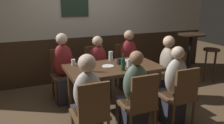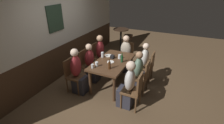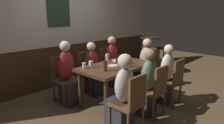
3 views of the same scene
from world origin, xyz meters
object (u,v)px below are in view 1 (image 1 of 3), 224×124
(tumbler_short, at_px, (129,63))
(beer_bottle_brown, at_px, (89,65))
(pint_glass_stout, at_px, (73,63))
(condiment_caddy, at_px, (121,61))
(person_mid_near, at_px, (133,99))
(person_left_far, at_px, (64,73))
(plate_white_large, at_px, (122,60))
(chair_right_far, at_px, (126,64))
(person_left_near, at_px, (87,107))
(person_right_far, at_px, (129,66))
(side_bar_table, at_px, (190,54))
(plate_white_small, at_px, (108,66))
(chair_left_far, at_px, (62,71))
(person_head_east, at_px, (165,74))
(person_right_near, at_px, (173,91))
(beer_bottle_green, at_px, (123,64))
(pint_glass_pale, at_px, (111,56))
(dining_table, at_px, (113,72))
(chair_left_near, at_px, (91,112))
(pint_glass_amber, at_px, (81,62))
(chair_mid_far, at_px, (96,67))
(chair_mid_near, at_px, (140,102))
(person_mid_far, at_px, (99,71))
(chair_right_near, at_px, (180,94))
(chair_head_east, at_px, (172,72))
(bar_stool, at_px, (211,56))

(tumbler_short, height_order, beer_bottle_brown, beer_bottle_brown)
(pint_glass_stout, distance_m, condiment_caddy, 0.74)
(person_mid_near, relative_size, person_left_far, 0.94)
(plate_white_large, bearing_deg, chair_right_far, 57.46)
(person_left_near, relative_size, person_right_far, 0.98)
(side_bar_table, bearing_deg, plate_white_small, -165.13)
(beer_bottle_brown, xyz_separation_m, plate_white_large, (0.68, 0.36, -0.09))
(chair_left_far, bearing_deg, condiment_caddy, -43.62)
(person_left_near, xyz_separation_m, person_head_east, (1.60, 0.66, -0.00))
(person_right_near, distance_m, beer_bottle_green, 0.80)
(pint_glass_pale, relative_size, side_bar_table, 0.14)
(condiment_caddy, bearing_deg, plate_white_small, -167.10)
(person_head_east, bearing_deg, condiment_caddy, 174.98)
(pint_glass_pale, bearing_deg, dining_table, -106.72)
(chair_left_near, bearing_deg, person_right_near, 7.37)
(pint_glass_pale, distance_m, pint_glass_amber, 0.56)
(chair_left_near, xyz_separation_m, chair_mid_far, (0.63, 1.64, 0.00))
(person_mid_near, bearing_deg, person_head_east, 34.20)
(plate_white_large, bearing_deg, plate_white_small, -146.67)
(chair_left_near, distance_m, chair_right_far, 2.07)
(person_left_near, relative_size, condiment_caddy, 10.42)
(tumbler_short, bearing_deg, chair_mid_near, -106.83)
(person_mid_far, bearing_deg, tumbler_short, -74.52)
(chair_right_near, relative_size, beer_bottle_green, 3.59)
(person_left_near, distance_m, plate_white_small, 0.91)
(chair_head_east, xyz_separation_m, person_head_east, (-0.16, 0.00, -0.01))
(beer_bottle_green, height_order, plate_white_small, beer_bottle_green)
(pint_glass_stout, height_order, side_bar_table, side_bar_table)
(chair_right_far, relative_size, person_mid_far, 0.80)
(beer_bottle_brown, relative_size, plate_white_small, 1.35)
(dining_table, relative_size, condiment_caddy, 13.03)
(pint_glass_stout, bearing_deg, beer_bottle_brown, -70.71)
(pint_glass_stout, distance_m, plate_white_large, 0.81)
(pint_glass_stout, bearing_deg, person_left_near, -94.72)
(person_right_far, distance_m, pint_glass_pale, 0.69)
(beer_bottle_green, xyz_separation_m, beer_bottle_brown, (-0.46, 0.13, 0.00))
(person_head_east, bearing_deg, tumbler_short, -171.38)
(chair_left_far, relative_size, person_right_far, 0.75)
(person_left_near, bearing_deg, pint_glass_stout, 85.28)
(person_right_far, xyz_separation_m, beer_bottle_green, (-0.59, -0.91, 0.34))
(chair_head_east, relative_size, person_left_far, 0.74)
(chair_mid_far, distance_m, person_mid_far, 0.17)
(chair_left_near, height_order, pint_glass_pale, pint_glass_pale)
(person_right_near, bearing_deg, chair_right_far, 90.00)
(chair_left_far, bearing_deg, bar_stool, -7.25)
(condiment_caddy, bearing_deg, person_mid_near, -102.17)
(bar_stool, bearing_deg, pint_glass_stout, -177.06)
(chair_right_near, bearing_deg, person_left_near, 172.68)
(person_mid_near, bearing_deg, plate_white_large, 73.94)
(chair_left_far, height_order, pint_glass_amber, chair_left_far)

